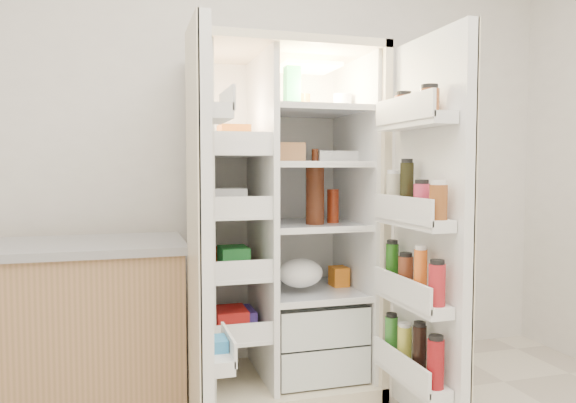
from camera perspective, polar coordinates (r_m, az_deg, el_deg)
name	(u,v)px	position (r m, az deg, el deg)	size (l,w,h in m)	color
wall_back	(242,139)	(3.23, -4.85, 6.51)	(4.00, 0.02, 2.70)	white
refrigerator	(282,249)	(2.95, -0.62, -4.98)	(0.92, 0.70, 1.80)	beige
freezer_door	(200,240)	(2.24, -9.15, -3.96)	(0.15, 0.40, 1.72)	white
fridge_door	(426,238)	(2.48, 14.28, -3.71)	(0.17, 0.58, 1.72)	white
kitchen_counter	(59,332)	(2.82, -22.81, -12.43)	(1.15, 0.61, 0.84)	#9B714D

